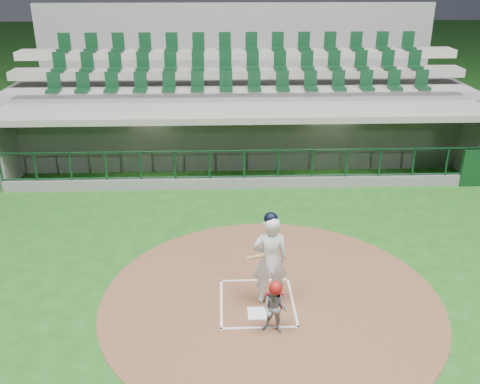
# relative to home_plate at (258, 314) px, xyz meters

# --- Properties ---
(ground) EXTENTS (120.00, 120.00, 0.00)m
(ground) POSITION_rel_home_plate_xyz_m (0.00, 0.70, -0.02)
(ground) COLOR #194E16
(ground) RESTS_ON ground
(dirt_circle) EXTENTS (7.20, 7.20, 0.01)m
(dirt_circle) POSITION_rel_home_plate_xyz_m (0.30, 0.50, -0.02)
(dirt_circle) COLOR brown
(dirt_circle) RESTS_ON ground
(home_plate) EXTENTS (0.43, 0.43, 0.02)m
(home_plate) POSITION_rel_home_plate_xyz_m (0.00, 0.00, 0.00)
(home_plate) COLOR white
(home_plate) RESTS_ON dirt_circle
(batter_box_chalk) EXTENTS (1.55, 1.80, 0.01)m
(batter_box_chalk) POSITION_rel_home_plate_xyz_m (0.00, 0.40, -0.00)
(batter_box_chalk) COLOR white
(batter_box_chalk) RESTS_ON ground
(dugout_structure) EXTENTS (16.40, 3.70, 3.00)m
(dugout_structure) POSITION_rel_home_plate_xyz_m (0.09, 8.54, 0.94)
(dugout_structure) COLOR slate
(dugout_structure) RESTS_ON ground
(seating_deck) EXTENTS (17.00, 6.72, 5.15)m
(seating_deck) POSITION_rel_home_plate_xyz_m (0.00, 11.61, 1.40)
(seating_deck) COLOR slate
(seating_deck) RESTS_ON ground
(batter) EXTENTS (0.92, 0.90, 2.07)m
(batter) POSITION_rel_home_plate_xyz_m (0.25, 0.43, 1.02)
(batter) COLOR white
(batter) RESTS_ON dirt_circle
(catcher) EXTENTS (0.60, 0.54, 1.12)m
(catcher) POSITION_rel_home_plate_xyz_m (0.27, -0.56, 0.55)
(catcher) COLOR gray
(catcher) RESTS_ON dirt_circle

